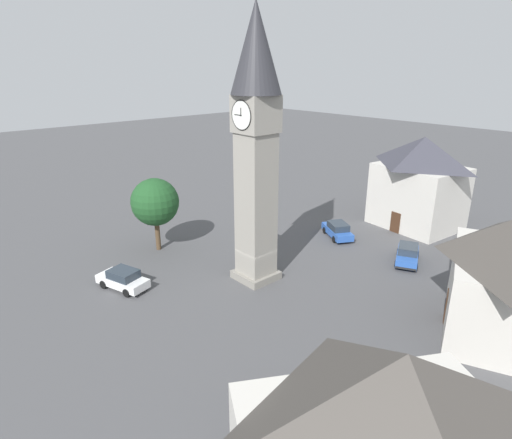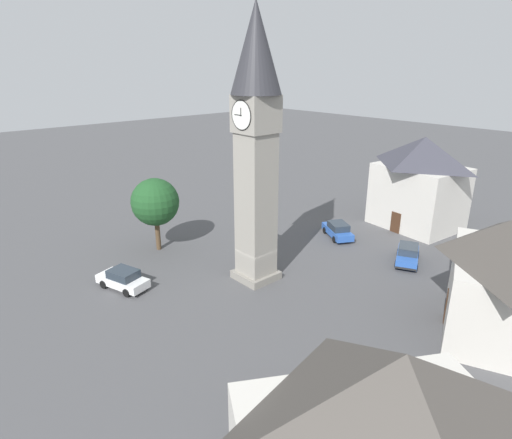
% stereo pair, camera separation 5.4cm
% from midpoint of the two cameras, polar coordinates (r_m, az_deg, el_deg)
% --- Properties ---
extents(ground_plane, '(200.00, 200.00, 0.00)m').
position_cam_midpoint_polar(ground_plane, '(34.44, -0.05, -7.76)').
color(ground_plane, '#4C4C4F').
extents(clock_tower, '(3.54, 3.54, 20.27)m').
position_cam_midpoint_polar(clock_tower, '(30.77, -0.05, 12.17)').
color(clock_tower, gray).
rests_on(clock_tower, ground).
extents(car_blue_kerb, '(4.44, 2.83, 1.53)m').
position_cam_midpoint_polar(car_blue_kerb, '(34.16, -17.31, -7.55)').
color(car_blue_kerb, white).
rests_on(car_blue_kerb, ground).
extents(car_silver_kerb, '(4.43, 3.47, 1.53)m').
position_cam_midpoint_polar(car_silver_kerb, '(42.64, 10.73, -1.38)').
color(car_silver_kerb, '#2D5BB7').
rests_on(car_silver_kerb, ground).
extents(car_red_corner, '(3.37, 4.45, 1.53)m').
position_cam_midpoint_polar(car_red_corner, '(38.86, 19.44, -4.37)').
color(car_red_corner, '#2D5BB7').
rests_on(car_red_corner, ground).
extents(pedestrian, '(0.45, 0.40, 1.69)m').
position_cam_midpoint_polar(pedestrian, '(42.88, 0.43, -0.53)').
color(pedestrian, black).
rests_on(pedestrian, ground).
extents(tree, '(4.23, 4.23, 6.65)m').
position_cam_midpoint_polar(tree, '(38.98, -13.30, 2.24)').
color(tree, brown).
rests_on(tree, ground).
extents(building_terrace_right, '(8.78, 10.71, 7.48)m').
position_cam_midpoint_polar(building_terrace_right, '(30.36, 29.66, -6.54)').
color(building_terrace_right, beige).
rests_on(building_terrace_right, ground).
extents(building_corner_back, '(8.99, 7.65, 9.31)m').
position_cam_midpoint_polar(building_corner_back, '(46.74, 20.87, 4.69)').
color(building_corner_back, beige).
rests_on(building_corner_back, ground).
extents(road_sign, '(0.60, 0.07, 2.80)m').
position_cam_midpoint_polar(road_sign, '(39.39, 1.28, -1.05)').
color(road_sign, gray).
rests_on(road_sign, ground).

